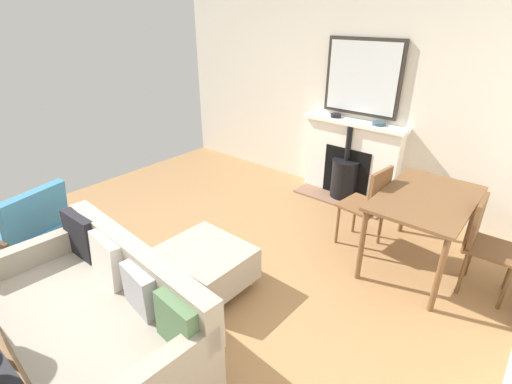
# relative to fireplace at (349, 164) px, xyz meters

# --- Properties ---
(ground_plane) EXTENTS (5.90, 5.20, 0.01)m
(ground_plane) POSITION_rel_fireplace_xyz_m (2.76, -0.36, -0.46)
(ground_plane) COLOR olive
(wall_left) EXTENTS (0.12, 5.20, 2.68)m
(wall_left) POSITION_rel_fireplace_xyz_m (-0.19, -0.36, 0.88)
(wall_left) COLOR beige
(wall_left) RESTS_ON ground
(fireplace) EXTENTS (0.50, 1.35, 1.04)m
(fireplace) POSITION_rel_fireplace_xyz_m (0.00, 0.00, 0.00)
(fireplace) COLOR brown
(fireplace) RESTS_ON ground
(mirror_over_mantel) EXTENTS (0.04, 0.96, 0.90)m
(mirror_over_mantel) POSITION_rel_fireplace_xyz_m (-0.10, 0.00, 1.09)
(mirror_over_mantel) COLOR #2D2823
(mantel_bowl_near) EXTENTS (0.13, 0.13, 0.05)m
(mantel_bowl_near) POSITION_rel_fireplace_xyz_m (-0.01, -0.26, 0.61)
(mantel_bowl_near) COLOR black
(mantel_bowl_near) RESTS_ON fireplace
(mantel_bowl_far) EXTENTS (0.16, 0.16, 0.04)m
(mantel_bowl_far) POSITION_rel_fireplace_xyz_m (-0.01, 0.32, 0.61)
(mantel_bowl_far) COLOR #334C56
(mantel_bowl_far) RESTS_ON fireplace
(sofa) EXTENTS (1.03, 1.85, 0.80)m
(sofa) POSITION_rel_fireplace_xyz_m (3.47, -0.12, -0.11)
(sofa) COLOR #B2B2B7
(sofa) RESTS_ON ground
(ottoman) EXTENTS (0.66, 0.75, 0.39)m
(ottoman) POSITION_rel_fireplace_xyz_m (2.48, -0.09, -0.22)
(ottoman) COLOR #B2B2B7
(ottoman) RESTS_ON ground
(armchair_accent) EXTENTS (0.79, 0.73, 0.86)m
(armchair_accent) POSITION_rel_fireplace_xyz_m (3.34, -1.55, 0.03)
(armchair_accent) COLOR #4C3321
(armchair_accent) RESTS_ON ground
(dining_table) EXTENTS (1.18, 0.76, 0.76)m
(dining_table) POSITION_rel_fireplace_xyz_m (0.97, 1.25, 0.20)
(dining_table) COLOR brown
(dining_table) RESTS_ON ground
(dining_chair_near_fireplace) EXTENTS (0.45, 0.45, 0.91)m
(dining_chair_near_fireplace) POSITION_rel_fireplace_xyz_m (0.98, 0.73, 0.08)
(dining_chair_near_fireplace) COLOR brown
(dining_chair_near_fireplace) RESTS_ON ground
(dining_chair_by_back_wall) EXTENTS (0.41, 0.41, 0.87)m
(dining_chair_by_back_wall) POSITION_rel_fireplace_xyz_m (0.97, 1.77, 0.06)
(dining_chair_by_back_wall) COLOR brown
(dining_chair_by_back_wall) RESTS_ON ground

